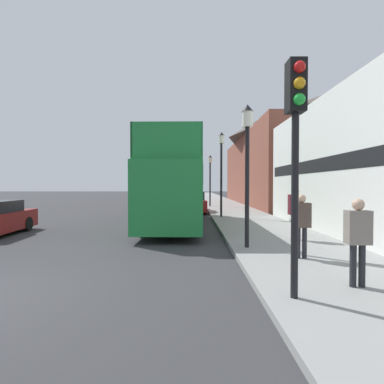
# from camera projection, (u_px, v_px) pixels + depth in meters

# --- Properties ---
(ground_plane) EXTENTS (144.00, 144.00, 0.00)m
(ground_plane) POSITION_uv_depth(u_px,v_px,m) (148.00, 208.00, 26.17)
(ground_plane) COLOR #333335
(sidewalk) EXTENTS (3.86, 108.00, 0.14)m
(sidewalk) POSITION_uv_depth(u_px,v_px,m) (233.00, 210.00, 23.15)
(sidewalk) COLOR gray
(sidewalk) RESTS_ON ground_plane
(brick_terrace_rear) EXTENTS (6.00, 23.05, 9.50)m
(brick_terrace_rear) POSITION_uv_depth(u_px,v_px,m) (270.00, 159.00, 31.11)
(brick_terrace_rear) COLOR brown
(brick_terrace_rear) RESTS_ON ground_plane
(tour_bus) EXTENTS (2.66, 9.58, 4.19)m
(tour_bus) POSITION_uv_depth(u_px,v_px,m) (177.00, 188.00, 14.75)
(tour_bus) COLOR #1E7A38
(tour_bus) RESTS_ON ground_plane
(parked_car_ahead_of_bus) EXTENTS (2.02, 4.47, 1.55)m
(parked_car_ahead_of_bus) POSITION_uv_depth(u_px,v_px,m) (193.00, 203.00, 21.85)
(parked_car_ahead_of_bus) COLOR maroon
(parked_car_ahead_of_bus) RESTS_ON ground_plane
(pedestrian_nearest) EXTENTS (0.43, 0.23, 1.62)m
(pedestrian_nearest) POSITION_uv_depth(u_px,v_px,m) (359.00, 234.00, 5.47)
(pedestrian_nearest) COLOR #232328
(pedestrian_nearest) RESTS_ON sidewalk
(pedestrian_second) EXTENTS (0.43, 0.24, 1.64)m
(pedestrian_second) POSITION_uv_depth(u_px,v_px,m) (302.00, 220.00, 7.63)
(pedestrian_second) COLOR #232328
(pedestrian_second) RESTS_ON sidewalk
(pedestrian_third) EXTENTS (0.47, 0.26, 1.79)m
(pedestrian_third) POSITION_uv_depth(u_px,v_px,m) (296.00, 208.00, 10.22)
(pedestrian_third) COLOR #232328
(pedestrian_third) RESTS_ON sidewalk
(traffic_signal) EXTENTS (0.28, 0.42, 3.91)m
(traffic_signal) POSITION_uv_depth(u_px,v_px,m) (297.00, 125.00, 4.87)
(traffic_signal) COLOR black
(traffic_signal) RESTS_ON sidewalk
(lamp_post_nearest) EXTENTS (0.35, 0.35, 4.28)m
(lamp_post_nearest) POSITION_uv_depth(u_px,v_px,m) (248.00, 148.00, 8.94)
(lamp_post_nearest) COLOR black
(lamp_post_nearest) RESTS_ON sidewalk
(lamp_post_second) EXTENTS (0.35, 0.35, 5.03)m
(lamp_post_second) POSITION_uv_depth(u_px,v_px,m) (222.00, 159.00, 17.74)
(lamp_post_second) COLOR black
(lamp_post_second) RESTS_ON sidewalk
(lamp_post_third) EXTENTS (0.35, 0.35, 4.56)m
(lamp_post_third) POSITION_uv_depth(u_px,v_px,m) (211.00, 171.00, 26.57)
(lamp_post_third) COLOR black
(lamp_post_third) RESTS_ON sidewalk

